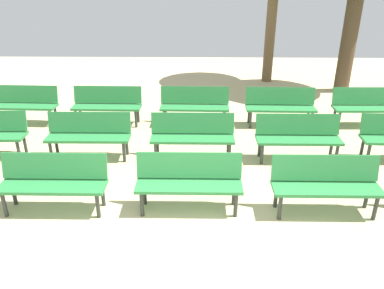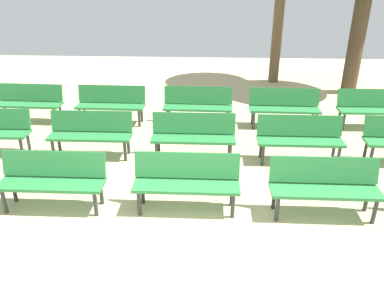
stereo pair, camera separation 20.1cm
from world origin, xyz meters
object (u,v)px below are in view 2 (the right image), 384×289
(bench_r1_c1, at_px, (91,131))
(bench_r1_c2, at_px, (194,134))
(bench_r0_c2, at_px, (187,179))
(bench_r0_c1, at_px, (52,177))
(bench_r2_c2, at_px, (198,104))
(bench_r1_c3, at_px, (300,136))
(bench_r2_c0, at_px, (29,101))
(bench_r2_c1, at_px, (111,102))
(bench_r2_c4, at_px, (373,106))
(bench_r0_c3, at_px, (324,184))
(bench_r2_c3, at_px, (284,105))

(bench_r1_c1, bearing_deg, bench_r1_c2, -0.65)
(bench_r0_c2, bearing_deg, bench_r1_c2, 88.95)
(bench_r1_c1, bearing_deg, bench_r0_c1, -92.40)
(bench_r1_c2, xyz_separation_m, bench_r2_c2, (0.02, 1.78, 0.00))
(bench_r0_c1, height_order, bench_r1_c3, same)
(bench_r2_c0, relative_size, bench_r2_c1, 1.00)
(bench_r2_c4, bearing_deg, bench_r2_c1, 179.12)
(bench_r1_c2, distance_m, bench_r2_c2, 1.78)
(bench_r0_c3, relative_size, bench_r1_c2, 1.00)
(bench_r2_c0, relative_size, bench_r2_c3, 1.00)
(bench_r0_c3, bearing_deg, bench_r2_c1, 138.40)
(bench_r1_c3, distance_m, bench_r2_c1, 4.44)
(bench_r1_c1, height_order, bench_r1_c2, same)
(bench_r0_c1, distance_m, bench_r2_c2, 4.15)
(bench_r0_c3, distance_m, bench_r1_c3, 1.76)
(bench_r1_c3, xyz_separation_m, bench_r2_c3, (0.00, 1.78, 0.00))
(bench_r2_c0, height_order, bench_r2_c1, same)
(bench_r0_c3, relative_size, bench_r1_c3, 1.00)
(bench_r1_c3, height_order, bench_r2_c1, same)
(bench_r2_c2, relative_size, bench_r2_c3, 1.00)
(bench_r1_c2, bearing_deg, bench_r1_c1, 179.58)
(bench_r1_c1, distance_m, bench_r1_c3, 4.03)
(bench_r1_c3, bearing_deg, bench_r0_c3, -89.71)
(bench_r0_c2, xyz_separation_m, bench_r2_c4, (4.08, 3.52, 0.00))
(bench_r1_c2, distance_m, bench_r2_c3, 2.67)
(bench_r0_c2, distance_m, bench_r2_c0, 5.35)
(bench_r0_c1, relative_size, bench_r2_c3, 1.00)
(bench_r0_c2, distance_m, bench_r2_c4, 5.39)
(bench_r2_c2, bearing_deg, bench_r2_c3, 0.33)
(bench_r0_c1, height_order, bench_r2_c1, same)
(bench_r0_c3, height_order, bench_r1_c3, same)
(bench_r0_c3, xyz_separation_m, bench_r2_c4, (2.03, 3.57, 0.00))
(bench_r0_c2, bearing_deg, bench_r2_c2, 89.13)
(bench_r2_c2, height_order, bench_r2_c4, same)
(bench_r0_c2, bearing_deg, bench_r2_c3, 59.57)
(bench_r1_c3, height_order, bench_r2_c2, same)
(bench_r1_c1, bearing_deg, bench_r2_c2, 40.76)
(bench_r0_c1, height_order, bench_r2_c0, same)
(bench_r1_c2, distance_m, bench_r2_c0, 4.42)
(bench_r0_c1, xyz_separation_m, bench_r2_c3, (4.09, 3.55, 0.00))
(bench_r1_c2, height_order, bench_r2_c0, same)
(bench_r0_c1, height_order, bench_r2_c2, same)
(bench_r1_c3, xyz_separation_m, bench_r2_c1, (-4.05, 1.81, 0.00))
(bench_r1_c1, xyz_separation_m, bench_r1_c3, (4.03, -0.04, 0.00))
(bench_r1_c3, height_order, bench_r2_c4, same)
(bench_r1_c3, bearing_deg, bench_r2_c0, 163.36)
(bench_r0_c3, height_order, bench_r2_c0, same)
(bench_r2_c3, bearing_deg, bench_r1_c3, -88.98)
(bench_r2_c0, bearing_deg, bench_r0_c2, -39.67)
(bench_r2_c0, distance_m, bench_r2_c4, 8.08)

